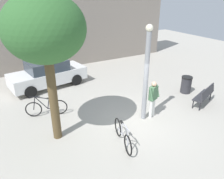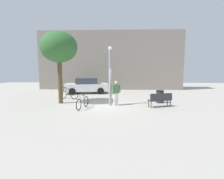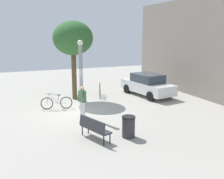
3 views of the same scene
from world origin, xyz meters
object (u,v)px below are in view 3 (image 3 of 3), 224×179
Objects in this scene: lamppost at (81,76)px; plaza_tree at (73,39)px; trash_bin at (128,127)px; bicycle_silver at (56,103)px; parked_car_white at (147,85)px; person_by_lamppost at (82,100)px; park_bench at (94,127)px; bicycle_black at (100,91)px.

plaza_tree is at bearing 171.54° from lamppost.
lamppost reaches higher than trash_bin.
plaza_tree is at bearing -176.35° from trash_bin.
parked_car_white is at bearing 97.87° from bicycle_silver.
person_by_lamppost reaches higher than trash_bin.
person_by_lamppost is 1.83× the size of trash_bin.
park_bench is 1.82× the size of trash_bin.
bicycle_silver is at bearing -148.94° from lamppost.
park_bench is 8.43m from parked_car_white.
lamppost reaches higher than bicycle_silver.
bicycle_black is (-3.58, 2.32, -1.74)m from lamppost.
person_by_lamppost is at bearing -61.69° from parked_car_white.
bicycle_silver is (-5.04, -0.60, -0.16)m from park_bench.
plaza_tree is 6.02m from parked_car_white.
trash_bin is at bearing 15.53° from lamppost.
lamppost is 4.10m from trash_bin.
bicycle_silver is at bearing -82.13° from parked_car_white.
trash_bin is at bearing 20.93° from bicycle_silver.
parked_car_white is at bearing 78.63° from plaza_tree.
lamppost is 4.11m from plaza_tree.
park_bench is (2.93, -0.36, -0.42)m from person_by_lamppost.
park_bench is at bearing -45.11° from parked_car_white.
park_bench is at bearing -6.97° from person_by_lamppost.
parked_car_white is 7.72m from trash_bin.
park_bench is 0.33× the size of plaza_tree.
lamppost is at bearing 169.32° from person_by_lamppost.
parked_car_white is at bearing 115.38° from lamppost.
plaza_tree is 1.16× the size of parked_car_white.
lamppost is 1.22m from person_by_lamppost.
bicycle_black is at bearing 88.24° from plaza_tree.
parked_car_white reaches higher than bicycle_black.
lamppost is at bearing 172.59° from park_bench.
plaza_tree is at bearing 172.04° from park_bench.
bicycle_silver is at bearing -159.07° from trash_bin.
person_by_lamppost is 2.98m from park_bench.
park_bench is 0.38× the size of parked_car_white.
lamppost is 0.78× the size of plaza_tree.
bicycle_black is at bearing 158.26° from park_bench.
trash_bin is at bearing -36.01° from parked_car_white.
plaza_tree reaches higher than bicycle_silver.
trash_bin is (3.61, 1.00, -1.66)m from lamppost.
plaza_tree is at bearing -101.37° from parked_car_white.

